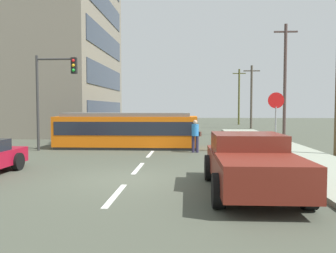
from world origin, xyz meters
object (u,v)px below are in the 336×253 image
stop_sign (276,110)px  utility_pole_distant (239,96)px  parked_sedan_mid (78,132)px  parked_sedan_far (107,127)px  city_bus (155,124)px  utility_pole_mid (285,79)px  traffic_light_mast (53,85)px  utility_pole_far (251,96)px  pedestrian_crossing (195,134)px  pickup_truck_parked (250,163)px  streetcar_tram (127,130)px

stop_sign → utility_pole_distant: utility_pole_distant is taller
parked_sedan_mid → parked_sedan_far: same height
city_bus → parked_sedan_mid: (-5.03, -2.98, -0.45)m
utility_pole_mid → traffic_light_mast: bearing=-146.9°
parked_sedan_mid → stop_sign: bearing=-29.2°
utility_pole_distant → utility_pole_far: bearing=-89.9°
parked_sedan_far → stop_sign: bearing=-49.3°
pedestrian_crossing → utility_pole_mid: utility_pole_mid is taller
utility_pole_mid → pickup_truck_parked: bearing=-107.9°
parked_sedan_mid → utility_pole_far: utility_pole_far is taller
traffic_light_mast → utility_pole_mid: 17.54m
city_bus → traffic_light_mast: bearing=-118.3°
streetcar_tram → pedestrian_crossing: streetcar_tram is taller
pedestrian_crossing → pickup_truck_parked: 8.30m
stop_sign → traffic_light_mast: traffic_light_mast is taller
streetcar_tram → pickup_truck_parked: size_ratio=1.58×
streetcar_tram → parked_sedan_mid: streetcar_tram is taller
pedestrian_crossing → pickup_truck_parked: pedestrian_crossing is taller
stop_sign → utility_pole_mid: size_ratio=0.33×
city_bus → utility_pole_distant: 23.89m
pickup_truck_parked → parked_sedan_far: pickup_truck_parked is taller
utility_pole_distant → stop_sign: bearing=-95.0°
streetcar_tram → utility_pole_distant: (10.41, 28.65, 2.97)m
pickup_truck_parked → utility_pole_distant: (5.24, 38.65, 3.21)m
traffic_light_mast → city_bus: bearing=61.7°
pickup_truck_parked → stop_sign: stop_sign is taller
streetcar_tram → utility_pole_distant: 30.63m
pedestrian_crossing → parked_sedan_mid: size_ratio=0.39×
stop_sign → utility_pole_far: (2.77, 21.94, 1.48)m
utility_pole_far → pickup_truck_parked: bearing=-100.2°
pedestrian_crossing → traffic_light_mast: bearing=178.0°
stop_sign → traffic_light_mast: 11.47m
utility_pole_mid → utility_pole_distant: utility_pole_mid is taller
parked_sedan_far → city_bus: bearing=-38.9°
stop_sign → utility_pole_mid: 11.42m
pedestrian_crossing → pickup_truck_parked: (1.33, -8.19, -0.15)m
utility_pole_mid → utility_pole_distant: bearing=91.6°
traffic_light_mast → streetcar_tram: bearing=22.7°
streetcar_tram → utility_pole_distant: bearing=70.0°
utility_pole_mid → utility_pole_far: utility_pole_mid is taller
traffic_light_mast → utility_pole_mid: (14.66, 9.57, 1.08)m
parked_sedan_mid → utility_pole_far: 21.39m
pedestrian_crossing → parked_sedan_far: pedestrian_crossing is taller
pedestrian_crossing → stop_sign: size_ratio=0.58×
streetcar_tram → parked_sedan_far: 11.41m
utility_pole_far → utility_pole_mid: bearing=-87.2°
stop_sign → utility_pole_distant: 31.46m
traffic_light_mast → utility_pole_distant: size_ratio=0.66×
stop_sign → utility_pole_far: utility_pole_far is taller
parked_sedan_mid → utility_pole_mid: (15.13, 4.07, 3.95)m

